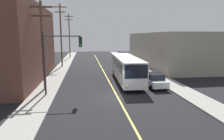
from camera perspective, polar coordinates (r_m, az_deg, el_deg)
The scene contains 14 objects.
ground_plane at distance 19.85m, azimuth 1.50°, elevation -7.54°, with size 120.00×120.00×0.00m, color black.
sidewalk_left at distance 29.60m, azimuth -15.70°, elevation -2.04°, with size 2.50×90.00×0.15m, color gray.
sidewalk_right at distance 31.06m, azimuth 11.82°, elevation -1.35°, with size 2.50×90.00×0.15m, color gray.
lane_stripe_center at distance 34.37m, azimuth -2.49°, elevation -0.24°, with size 0.16×60.00×0.01m, color #D8CC4C.
building_left_brick at distance 29.75m, azimuth -28.44°, elevation 6.61°, with size 10.00×19.60×9.81m.
building_right_warehouse at distance 42.73m, azimuth 16.65°, elevation 5.65°, with size 12.00×24.92×6.47m.
city_bus at distance 26.01m, azimuth 4.05°, elevation 0.64°, with size 3.00×12.23×3.20m.
parked_car_white at distance 23.81m, azimuth 11.86°, elevation -2.76°, with size 1.90×4.44×1.62m.
parked_car_red at distance 30.62m, azimuth 6.94°, elevation 0.09°, with size 1.85×4.41×1.62m.
parked_car_blue at distance 36.18m, azimuth 4.92°, elevation 1.57°, with size 1.88×4.43×1.62m.
utility_pole_near at distance 22.66m, azimuth -19.03°, elevation 7.60°, with size 2.40×0.28×9.26m.
utility_pole_mid at distance 39.50m, azimuth -14.26°, elevation 10.17°, with size 2.40×0.28×11.59m.
utility_pole_far at distance 55.85m, azimuth -11.99°, elevation 9.92°, with size 2.40×0.28×11.47m.
traffic_signal_left_corner at distance 20.10m, azimuth -14.46°, elevation 4.89°, with size 3.75×0.48×6.00m.
Camera 1 is at (-3.05, -18.73, 5.82)m, focal length 32.31 mm.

